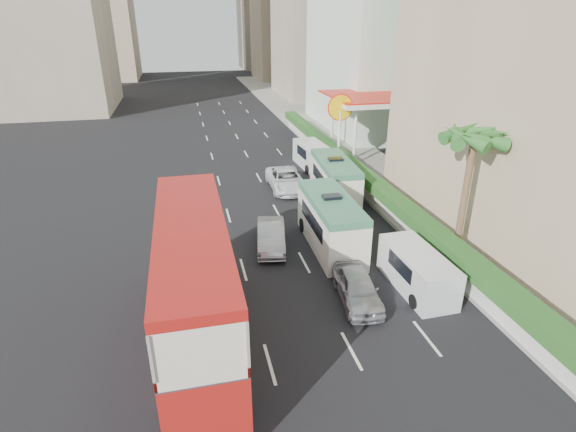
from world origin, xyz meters
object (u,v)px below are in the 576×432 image
object	(u,v)px
panel_van_far	(313,156)
car_silver_lane_a	(271,247)
panel_van_near	(417,271)
car_silver_lane_b	(356,301)
minibus_near	(331,223)
double_decker_bus	(196,285)
van_asset	(286,189)
shell_station	(364,126)
minibus_far	(335,180)
palm_tree	(465,196)

from	to	relation	value
panel_van_far	car_silver_lane_a	bearing A→B (deg)	-118.65
panel_van_near	car_silver_lane_b	bearing A→B (deg)	-173.97
minibus_near	double_decker_bus	bearing A→B (deg)	-137.96
van_asset	shell_station	distance (m)	11.59
van_asset	panel_van_far	world-z (taller)	panel_van_far
minibus_near	minibus_far	bearing A→B (deg)	70.90
minibus_far	panel_van_near	distance (m)	11.73
car_silver_lane_a	minibus_near	world-z (taller)	minibus_near
double_decker_bus	shell_station	distance (m)	28.02
double_decker_bus	shell_station	world-z (taller)	shell_station
van_asset	palm_tree	distance (m)	14.12
palm_tree	car_silver_lane_b	bearing A→B (deg)	-156.85
car_silver_lane_a	minibus_near	xyz separation A→B (m)	(3.23, -0.61, 1.44)
minibus_near	shell_station	distance (m)	18.64
panel_van_near	double_decker_bus	bearing A→B (deg)	-172.83
van_asset	panel_van_near	size ratio (longest dim) A/B	1.14
minibus_near	shell_station	size ratio (longest dim) A/B	0.81
double_decker_bus	van_asset	bearing A→B (deg)	65.86
car_silver_lane_b	minibus_near	size ratio (longest dim) A/B	0.63
double_decker_bus	shell_station	xyz separation A→B (m)	(16.00, 23.00, 0.22)
double_decker_bus	van_asset	xyz separation A→B (m)	(7.17, 16.00, -2.53)
van_asset	minibus_far	size ratio (longest dim) A/B	0.82
car_silver_lane_a	panel_van_far	world-z (taller)	panel_van_far
double_decker_bus	panel_van_near	bearing A→B (deg)	8.39
double_decker_bus	minibus_near	bearing A→B (deg)	40.84
double_decker_bus	palm_tree	distance (m)	14.39
double_decker_bus	car_silver_lane_a	size ratio (longest dim) A/B	2.61
palm_tree	panel_van_near	bearing A→B (deg)	-145.84
car_silver_lane_a	minibus_far	bearing A→B (deg)	56.88
shell_station	minibus_far	bearing A→B (deg)	-121.60
minibus_far	palm_tree	xyz separation A→B (m)	(3.82, -9.21, 1.96)
double_decker_bus	car_silver_lane_a	world-z (taller)	double_decker_bus
car_silver_lane_b	panel_van_near	size ratio (longest dim) A/B	0.88
car_silver_lane_a	palm_tree	distance (m)	10.58
double_decker_bus	minibus_near	xyz separation A→B (m)	(7.48, 6.47, -1.09)
car_silver_lane_a	panel_van_near	world-z (taller)	panel_van_near
panel_van_near	shell_station	size ratio (longest dim) A/B	0.58
car_silver_lane_b	minibus_far	world-z (taller)	minibus_far
panel_van_near	car_silver_lane_a	bearing A→B (deg)	135.08
double_decker_bus	panel_van_far	bearing A→B (deg)	62.96
van_asset	shell_station	world-z (taller)	shell_station
car_silver_lane_b	shell_station	bearing A→B (deg)	73.59
minibus_near	panel_van_far	distance (m)	14.57
car_silver_lane_b	minibus_far	bearing A→B (deg)	82.13
car_silver_lane_b	panel_van_near	world-z (taller)	panel_van_near
double_decker_bus	car_silver_lane_a	bearing A→B (deg)	58.97
double_decker_bus	panel_van_near	world-z (taller)	double_decker_bus
double_decker_bus	palm_tree	bearing A→B (deg)	16.16
minibus_far	panel_van_far	size ratio (longest dim) A/B	1.28
panel_van_far	minibus_far	bearing A→B (deg)	-98.31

